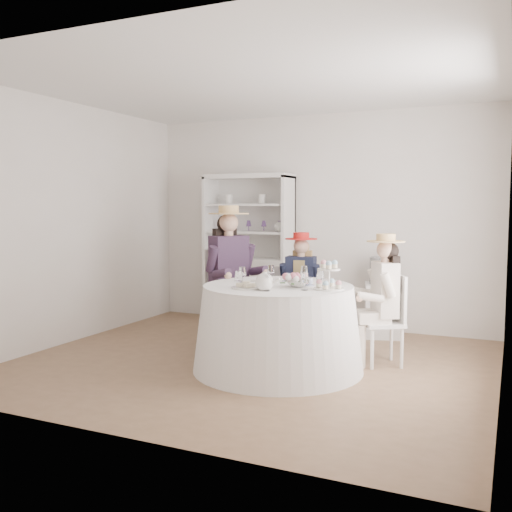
% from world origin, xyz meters
% --- Properties ---
extents(ground, '(4.50, 4.50, 0.00)m').
position_xyz_m(ground, '(0.00, 0.00, 0.00)').
color(ground, brown).
rests_on(ground, ground).
extents(ceiling, '(4.50, 4.50, 0.00)m').
position_xyz_m(ceiling, '(0.00, 0.00, 2.70)').
color(ceiling, white).
rests_on(ceiling, wall_back).
extents(wall_back, '(4.50, 0.00, 4.50)m').
position_xyz_m(wall_back, '(0.00, 2.00, 1.35)').
color(wall_back, silver).
rests_on(wall_back, ground).
extents(wall_front, '(4.50, 0.00, 4.50)m').
position_xyz_m(wall_front, '(0.00, -2.00, 1.35)').
color(wall_front, silver).
rests_on(wall_front, ground).
extents(wall_left, '(0.00, 4.50, 4.50)m').
position_xyz_m(wall_left, '(-2.25, 0.00, 1.35)').
color(wall_left, silver).
rests_on(wall_left, ground).
extents(wall_right, '(0.00, 4.50, 4.50)m').
position_xyz_m(wall_right, '(2.25, 0.00, 1.35)').
color(wall_right, silver).
rests_on(wall_right, ground).
extents(tea_table, '(1.60, 1.60, 0.80)m').
position_xyz_m(tea_table, '(0.32, -0.10, 0.40)').
color(tea_table, white).
rests_on(tea_table, ground).
extents(hutch, '(1.21, 0.58, 1.95)m').
position_xyz_m(hutch, '(-0.85, 1.76, 0.69)').
color(hutch, silver).
rests_on(hutch, ground).
extents(side_table, '(0.50, 0.50, 0.63)m').
position_xyz_m(side_table, '(0.93, 1.67, 0.31)').
color(side_table, silver).
rests_on(side_table, ground).
extents(hatbox, '(0.40, 0.40, 0.32)m').
position_xyz_m(hatbox, '(0.93, 1.67, 0.79)').
color(hatbox, black).
rests_on(hatbox, side_table).
extents(guest_left, '(0.66, 0.62, 1.55)m').
position_xyz_m(guest_left, '(-0.50, 0.52, 0.87)').
color(guest_left, silver).
rests_on(guest_left, ground).
extents(guest_mid, '(0.46, 0.48, 1.25)m').
position_xyz_m(guest_mid, '(0.17, 0.92, 0.71)').
color(guest_mid, silver).
rests_on(guest_mid, ground).
extents(guest_right, '(0.55, 0.50, 1.28)m').
position_xyz_m(guest_right, '(1.18, 0.46, 0.72)').
color(guest_right, silver).
rests_on(guest_right, ground).
extents(spare_chair, '(0.37, 0.37, 0.86)m').
position_xyz_m(spare_chair, '(-0.08, 1.05, 0.46)').
color(spare_chair, silver).
rests_on(spare_chair, ground).
extents(teacup_a, '(0.10, 0.10, 0.07)m').
position_xyz_m(teacup_a, '(0.10, 0.09, 0.84)').
color(teacup_a, white).
rests_on(teacup_a, tea_table).
extents(teacup_b, '(0.09, 0.09, 0.07)m').
position_xyz_m(teacup_b, '(0.30, 0.19, 0.84)').
color(teacup_b, white).
rests_on(teacup_b, tea_table).
extents(teacup_c, '(0.11, 0.11, 0.07)m').
position_xyz_m(teacup_c, '(0.59, -0.03, 0.84)').
color(teacup_c, white).
rests_on(teacup_c, tea_table).
extents(flower_bowl, '(0.21, 0.21, 0.05)m').
position_xyz_m(flower_bowl, '(0.53, -0.14, 0.83)').
color(flower_bowl, white).
rests_on(flower_bowl, tea_table).
extents(flower_arrangement, '(0.17, 0.16, 0.06)m').
position_xyz_m(flower_arrangement, '(0.50, -0.18, 0.88)').
color(flower_arrangement, '#CB6577').
rests_on(flower_arrangement, tea_table).
extents(table_teapot, '(0.23, 0.16, 0.17)m').
position_xyz_m(table_teapot, '(0.34, -0.46, 0.88)').
color(table_teapot, white).
rests_on(table_teapot, tea_table).
extents(sandwich_plate, '(0.28, 0.28, 0.06)m').
position_xyz_m(sandwich_plate, '(0.14, -0.41, 0.82)').
color(sandwich_plate, white).
rests_on(sandwich_plate, tea_table).
extents(cupcake_stand, '(0.27, 0.27, 0.25)m').
position_xyz_m(cupcake_stand, '(0.83, -0.18, 0.90)').
color(cupcake_stand, white).
rests_on(cupcake_stand, tea_table).
extents(stemware_set, '(0.84, 0.84, 0.15)m').
position_xyz_m(stemware_set, '(0.32, -0.10, 0.88)').
color(stemware_set, white).
rests_on(stemware_set, tea_table).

